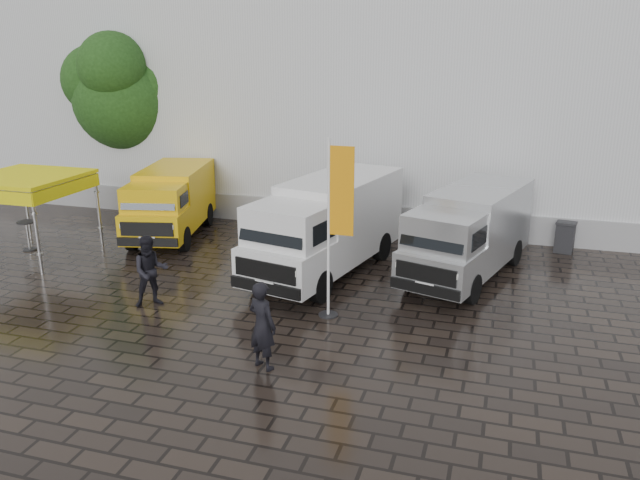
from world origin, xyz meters
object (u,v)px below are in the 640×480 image
at_px(flagpole, 336,222).
at_px(wheelie_bin, 565,237).
at_px(person_tent, 151,271).
at_px(van_silver, 469,235).
at_px(cocktail_table, 28,236).
at_px(person_front, 262,325).
at_px(van_yellow, 171,204).
at_px(van_white, 326,228).
at_px(canopy_tent, 24,180).

distance_m(flagpole, wheelie_bin, 9.68).
relative_size(flagpole, person_tent, 2.37).
xyz_separation_m(van_silver, cocktail_table, (-14.43, -1.71, -0.79)).
bearing_deg(wheelie_bin, person_front, -112.55).
bearing_deg(person_tent, cocktail_table, 117.29).
xyz_separation_m(van_yellow, van_silver, (10.57, -1.16, 0.08)).
height_order(van_white, person_front, van_white).
relative_size(van_yellow, canopy_tent, 1.64).
bearing_deg(flagpole, wheelie_bin, 50.82).
xyz_separation_m(person_front, person_tent, (-4.10, 2.31, -0.02)).
height_order(van_yellow, van_white, van_white).
bearing_deg(van_yellow, cocktail_table, -156.26).
bearing_deg(cocktail_table, person_front, -26.29).
distance_m(van_white, person_tent, 5.31).
height_order(van_silver, person_tent, van_silver).
xyz_separation_m(van_yellow, canopy_tent, (-3.33, -3.25, 1.31)).
bearing_deg(van_yellow, flagpole, -46.99).
bearing_deg(van_white, flagpole, -57.28).
height_order(van_white, flagpole, flagpole).
bearing_deg(van_white, canopy_tent, -160.80).
bearing_deg(person_front, cocktail_table, -2.90).
relative_size(van_white, van_silver, 1.09).
relative_size(wheelie_bin, person_front, 0.53).
xyz_separation_m(van_yellow, person_tent, (2.71, -5.83, -0.25)).
xyz_separation_m(van_white, flagpole, (1.12, -3.03, 1.11)).
bearing_deg(person_tent, person_front, -67.88).
bearing_deg(canopy_tent, cocktail_table, 144.42).
relative_size(van_yellow, person_tent, 2.73).
distance_m(person_front, person_tent, 4.70).
distance_m(canopy_tent, wheelie_bin, 17.86).
bearing_deg(person_tent, van_silver, -7.79).
xyz_separation_m(canopy_tent, wheelie_bin, (16.89, 5.46, -2.00)).
bearing_deg(van_yellow, person_front, -62.99).
distance_m(van_white, wheelie_bin, 8.35).
bearing_deg(van_silver, canopy_tent, -154.77).
bearing_deg(van_silver, van_white, -150.57).
xyz_separation_m(wheelie_bin, person_front, (-6.75, -10.35, 0.46)).
relative_size(van_silver, wheelie_bin, 5.73).
bearing_deg(wheelie_bin, person_tent, -132.89).
height_order(canopy_tent, flagpole, flagpole).
relative_size(person_front, person_tent, 1.02).
bearing_deg(person_tent, van_yellow, 76.45).
xyz_separation_m(van_white, canopy_tent, (-9.78, -1.15, 1.11)).
distance_m(cocktail_table, person_tent, 7.22).
xyz_separation_m(van_yellow, cocktail_table, (-3.86, -2.87, -0.71)).
height_order(cocktail_table, wheelie_bin, wheelie_bin).
xyz_separation_m(canopy_tent, cocktail_table, (-0.53, 0.38, -2.02)).
height_order(flagpole, cocktail_table, flagpole).
distance_m(canopy_tent, cocktail_table, 2.12).
xyz_separation_m(van_silver, canopy_tent, (-13.90, -2.08, 1.23)).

